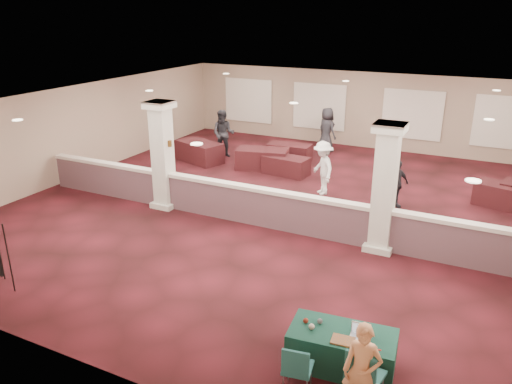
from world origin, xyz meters
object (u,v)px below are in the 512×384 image
at_px(near_table, 342,349).
at_px(far_table_front_left, 199,152).
at_px(far_table_back_left, 262,159).
at_px(attendee_c, 395,184).
at_px(woman, 362,372).
at_px(attendee_d, 327,130).
at_px(attendee_b, 323,168).
at_px(far_table_front_right, 505,196).
at_px(far_table_back_center, 289,152).
at_px(far_table_front_center, 286,165).
at_px(conf_chair_side, 297,366).
at_px(conf_chair_main, 363,374).
at_px(attendee_a, 223,134).

height_order(near_table, far_table_front_left, far_table_front_left).
relative_size(far_table_back_left, attendee_c, 1.27).
height_order(woman, attendee_d, attendee_d).
bearing_deg(near_table, attendee_b, 105.30).
relative_size(far_table_front_right, far_table_back_center, 1.01).
xyz_separation_m(far_table_front_center, attendee_c, (4.18, -1.50, 0.41)).
bearing_deg(far_table_front_left, conf_chair_side, -51.03).
height_order(near_table, woman, woman).
bearing_deg(conf_chair_side, attendee_c, 82.25).
distance_m(woman, attendee_b, 9.43).
bearing_deg(conf_chair_main, far_table_front_center, 127.33).
bearing_deg(far_table_front_right, far_table_front_left, 180.00).
height_order(far_table_front_right, attendee_b, attendee_b).
height_order(far_table_front_right, attendee_a, attendee_a).
relative_size(conf_chair_main, far_table_front_right, 0.60).
xyz_separation_m(attendee_c, attendee_d, (-3.89, 5.12, 0.18)).
height_order(far_table_back_left, attendee_d, attendee_d).
distance_m(near_table, attendee_d, 13.58).
xyz_separation_m(woman, attendee_d, (-5.16, 13.67, 0.16)).
bearing_deg(far_table_front_left, far_table_front_center, 0.00).
bearing_deg(far_table_back_left, far_table_front_right, -1.39).
distance_m(woman, far_table_front_right, 10.21).
bearing_deg(attendee_d, attendee_a, 68.56).
bearing_deg(attendee_b, far_table_back_center, 176.91).
height_order(far_table_front_left, far_table_back_center, far_table_front_left).
relative_size(conf_chair_main, attendee_b, 0.58).
distance_m(far_table_front_left, far_table_front_right, 10.87).
xyz_separation_m(woman, far_table_front_right, (1.73, 10.05, -0.42)).
bearing_deg(woman, far_table_back_left, 117.07).
bearing_deg(far_table_front_right, far_table_front_center, 180.00).
distance_m(conf_chair_side, attendee_b, 9.13).
height_order(near_table, far_table_back_left, far_table_back_left).
bearing_deg(far_table_back_left, far_table_front_left, -175.67).
distance_m(far_table_front_right, attendee_a, 10.41).
bearing_deg(attendee_a, far_table_front_center, -34.99).
height_order(conf_chair_side, attendee_a, attendee_a).
height_order(far_table_back_center, attendee_a, attendee_a).
relative_size(conf_chair_main, attendee_c, 0.68).
distance_m(far_table_back_center, attendee_b, 3.86).
relative_size(woman, attendee_a, 0.80).
bearing_deg(attendee_b, attendee_c, 44.44).
bearing_deg(conf_chair_main, near_table, 134.76).
bearing_deg(attendee_d, attendee_c, 158.55).
distance_m(far_table_front_center, attendee_b, 2.33).
bearing_deg(woman, far_table_front_left, 126.98).
relative_size(woman, attendee_d, 0.83).
bearing_deg(far_table_back_center, near_table, -63.21).
xyz_separation_m(far_table_front_left, attendee_b, (5.53, -1.34, 0.48)).
xyz_separation_m(far_table_front_center, far_table_front_right, (7.18, 0.00, 0.01)).
distance_m(far_table_front_center, attendee_a, 3.37).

